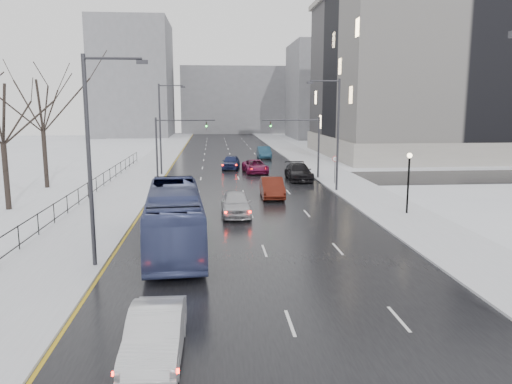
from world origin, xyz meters
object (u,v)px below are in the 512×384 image
object	(u,v)px
lamppost_r_mid	(409,174)
sedan_right_cross	(255,166)
streetlight_r_mid	(335,129)
sedan_right_near	(272,188)
tree_park_e	(47,189)
sedan_center_near	(236,204)
tree_park_d	(9,211)
sedan_left_near	(155,334)
no_uturn_sign	(335,161)
mast_signal_left	(167,141)
sedan_right_distant	(264,152)
streetlight_l_far	(162,125)
streetlight_l_near	(94,151)
mast_signal_right	(309,140)
bus	(174,218)
sedan_right_far	(299,172)
sedan_center_far	(231,162)

from	to	relation	value
lamppost_r_mid	sedan_right_cross	world-z (taller)	lamppost_r_mid
streetlight_r_mid	sedan_right_near	distance (m)	7.99
tree_park_e	sedan_right_near	world-z (taller)	tree_park_e
streetlight_r_mid	sedan_center_near	distance (m)	13.89
tree_park_d	sedan_left_near	size ratio (longest dim) A/B	2.67
tree_park_e	no_uturn_sign	xyz separation A→B (m)	(27.40, 0.00, 2.30)
mast_signal_left	sedan_right_distant	distance (m)	24.26
streetlight_l_far	mast_signal_left	bearing A→B (deg)	-78.13
streetlight_l_far	lamppost_r_mid	xyz separation A→B (m)	(19.17, -22.00, -2.67)
streetlight_l_far	streetlight_l_near	bearing A→B (deg)	-90.00
streetlight_l_near	streetlight_l_far	xyz separation A→B (m)	(0.00, 32.00, 0.00)
mast_signal_right	sedan_center_near	world-z (taller)	mast_signal_right
sedan_right_near	bus	bearing A→B (deg)	-114.60
mast_signal_right	sedan_center_near	bearing A→B (deg)	-116.17
streetlight_l_near	mast_signal_right	xyz separation A→B (m)	(15.49, 28.00, -1.51)
sedan_right_far	sedan_right_distant	distance (m)	21.68
streetlight_l_near	mast_signal_left	distance (m)	28.05
mast_signal_left	sedan_right_far	world-z (taller)	mast_signal_left
no_uturn_sign	tree_park_d	bearing A→B (deg)	-159.68
mast_signal_left	sedan_right_distant	bearing A→B (deg)	59.82
tree_park_d	tree_park_e	size ratio (longest dim) A/B	0.93
streetlight_r_mid	sedan_right_cross	bearing A→B (deg)	114.91
lamppost_r_mid	sedan_center_near	bearing A→B (deg)	176.14
no_uturn_sign	streetlight_l_far	bearing A→B (deg)	155.27
streetlight_l_near	bus	world-z (taller)	streetlight_l_near
bus	sedan_center_far	bearing A→B (deg)	78.45
tree_park_d	mast_signal_right	distance (m)	29.05
tree_park_e	streetlight_l_far	distance (m)	14.01
sedan_center_near	mast_signal_left	bearing A→B (deg)	109.25
tree_park_e	sedan_right_cross	bearing A→B (deg)	23.81
streetlight_l_far	streetlight_r_mid	bearing A→B (deg)	-36.30
streetlight_r_mid	sedan_right_distant	size ratio (longest dim) A/B	1.92
mast_signal_right	no_uturn_sign	world-z (taller)	mast_signal_right
streetlight_l_far	sedan_right_distant	distance (m)	21.71
mast_signal_right	sedan_center_near	distance (m)	19.41
lamppost_r_mid	sedan_right_far	bearing A→B (deg)	105.73
streetlight_l_near	sedan_center_far	world-z (taller)	streetlight_l_near
tree_park_e	streetlight_l_near	xyz separation A→B (m)	(10.03, -24.00, 5.62)
sedan_left_near	sedan_center_far	xyz separation A→B (m)	(4.00, 46.08, 0.06)
streetlight_l_near	sedan_center_near	distance (m)	13.75
streetlight_l_near	sedan_right_near	distance (m)	20.88
streetlight_l_far	sedan_right_near	world-z (taller)	streetlight_l_far
tree_park_e	streetlight_l_near	bearing A→B (deg)	-67.31
tree_park_e	mast_signal_right	world-z (taller)	tree_park_e
sedan_center_near	sedan_right_far	size ratio (longest dim) A/B	0.85
streetlight_l_near	sedan_right_far	bearing A→B (deg)	62.16
sedan_center_near	sedan_right_distant	bearing A→B (deg)	80.58
sedan_center_far	sedan_right_distant	world-z (taller)	sedan_right_distant
mast_signal_left	sedan_right_near	size ratio (longest dim) A/B	1.26
lamppost_r_mid	sedan_right_far	distance (m)	17.93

